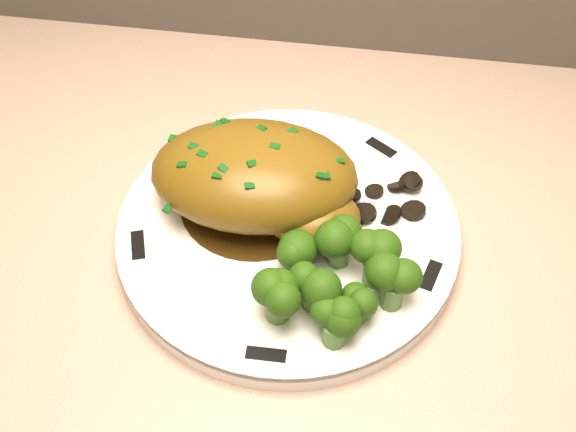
# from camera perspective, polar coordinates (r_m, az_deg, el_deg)

# --- Properties ---
(plate) EXTENTS (0.32, 0.32, 0.02)m
(plate) POSITION_cam_1_polar(r_m,az_deg,el_deg) (0.57, 0.00, -1.23)
(plate) COLOR white
(plate) RESTS_ON counter
(rim_accent_0) EXTENTS (0.03, 0.02, 0.00)m
(rim_accent_0) POSITION_cam_1_polar(r_m,az_deg,el_deg) (0.63, 7.37, 5.37)
(rim_accent_0) COLOR black
(rim_accent_0) RESTS_ON plate
(rim_accent_1) EXTENTS (0.03, 0.02, 0.00)m
(rim_accent_1) POSITION_cam_1_polar(r_m,az_deg,el_deg) (0.64, -5.07, 6.50)
(rim_accent_1) COLOR black
(rim_accent_1) RESTS_ON plate
(rim_accent_2) EXTENTS (0.02, 0.03, 0.00)m
(rim_accent_2) POSITION_cam_1_polar(r_m,az_deg,el_deg) (0.56, -11.77, -2.28)
(rim_accent_2) COLOR black
(rim_accent_2) RESTS_ON plate
(rim_accent_3) EXTENTS (0.03, 0.01, 0.00)m
(rim_accent_3) POSITION_cam_1_polar(r_m,az_deg,el_deg) (0.50, -1.75, -10.89)
(rim_accent_3) COLOR black
(rim_accent_3) RESTS_ON plate
(rim_accent_4) EXTENTS (0.02, 0.03, 0.00)m
(rim_accent_4) POSITION_cam_1_polar(r_m,az_deg,el_deg) (0.54, 11.21, -4.65)
(rim_accent_4) COLOR black
(rim_accent_4) RESTS_ON plate
(gravy_pool) EXTENTS (0.12, 0.12, 0.00)m
(gravy_pool) POSITION_cam_1_polar(r_m,az_deg,el_deg) (0.58, -2.58, 1.16)
(gravy_pool) COLOR #332009
(gravy_pool) RESTS_ON plate
(chicken_breast) EXTENTS (0.17, 0.12, 0.06)m
(chicken_breast) POSITION_cam_1_polar(r_m,az_deg,el_deg) (0.55, -2.17, 2.92)
(chicken_breast) COLOR brown
(chicken_breast) RESTS_ON plate
(mushroom_pile) EXTENTS (0.08, 0.06, 0.02)m
(mushroom_pile) POSITION_cam_1_polar(r_m,az_deg,el_deg) (0.58, 6.26, 1.23)
(mushroom_pile) COLOR black
(mushroom_pile) RESTS_ON plate
(broccoli_florets) EXTENTS (0.10, 0.09, 0.04)m
(broccoli_florets) POSITION_cam_1_polar(r_m,az_deg,el_deg) (0.51, 3.86, -5.12)
(broccoli_florets) COLOR #4F7A33
(broccoli_florets) RESTS_ON plate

